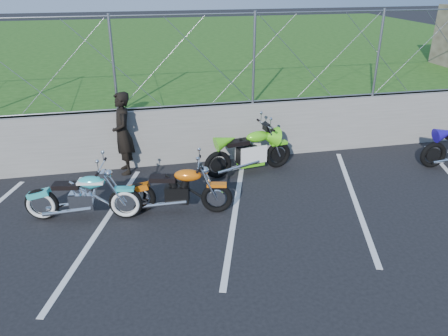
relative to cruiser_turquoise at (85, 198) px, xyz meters
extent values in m
plane|color=black|center=(2.66, -1.32, -0.41)|extent=(90.00, 90.00, 0.00)
cube|color=slate|center=(2.66, 2.18, 0.24)|extent=(30.00, 0.22, 1.30)
cube|color=#234E15|center=(2.66, 12.18, 0.24)|extent=(30.00, 20.00, 1.30)
cylinder|color=gray|center=(2.66, 2.18, 2.84)|extent=(28.00, 0.03, 0.03)
cylinder|color=gray|center=(2.66, 2.18, 0.94)|extent=(28.00, 0.03, 0.03)
cube|color=silver|center=(0.26, -0.32, -0.41)|extent=(1.49, 4.31, 0.01)
cube|color=silver|center=(2.66, -0.32, -0.41)|extent=(1.49, 4.31, 0.01)
cube|color=silver|center=(5.06, -0.32, -0.41)|extent=(1.49, 4.31, 0.01)
torus|color=black|center=(-0.75, 0.14, -0.11)|extent=(0.61, 0.21, 0.60)
torus|color=black|center=(0.70, -0.13, -0.11)|extent=(0.61, 0.21, 0.60)
cube|color=silver|center=(-0.04, 0.01, -0.05)|extent=(0.46, 0.33, 0.31)
ellipsoid|color=#2DB5B6|center=(0.15, -0.03, 0.31)|extent=(0.51, 0.31, 0.21)
cube|color=black|center=(-0.28, 0.05, 0.25)|extent=(0.49, 0.30, 0.08)
cube|color=#2DB5B6|center=(0.70, -0.13, 0.17)|extent=(0.37, 0.20, 0.05)
cylinder|color=silver|center=(0.36, -0.07, 0.61)|extent=(0.14, 0.65, 0.03)
torus|color=black|center=(0.96, 0.05, -0.12)|extent=(0.59, 0.23, 0.58)
torus|color=black|center=(2.32, -0.27, -0.12)|extent=(0.59, 0.23, 0.58)
cube|color=black|center=(1.62, -0.11, -0.04)|extent=(0.48, 0.35, 0.32)
ellipsoid|color=#DD620D|center=(1.82, -0.15, 0.33)|extent=(0.53, 0.33, 0.22)
cube|color=black|center=(1.39, -0.05, 0.27)|extent=(0.50, 0.32, 0.08)
cube|color=#DD620D|center=(2.32, -0.27, 0.15)|extent=(0.38, 0.22, 0.06)
cylinder|color=silver|center=(2.02, -0.20, 0.56)|extent=(0.18, 0.66, 0.03)
torus|color=black|center=(2.63, 1.16, -0.11)|extent=(0.62, 0.22, 0.61)
torus|color=black|center=(4.06, 1.41, -0.11)|extent=(0.62, 0.22, 0.61)
cube|color=black|center=(3.33, 1.28, -0.01)|extent=(0.51, 0.36, 0.35)
ellipsoid|color=#60E11C|center=(3.55, 1.32, 0.40)|extent=(0.57, 0.34, 0.24)
cube|color=black|center=(3.07, 1.23, 0.33)|extent=(0.54, 0.33, 0.09)
cube|color=#60E11C|center=(4.06, 1.41, 0.18)|extent=(0.41, 0.22, 0.06)
cylinder|color=silver|center=(3.72, 1.35, 0.64)|extent=(0.15, 0.73, 0.03)
torus|color=black|center=(7.45, 0.67, -0.11)|extent=(0.61, 0.16, 0.61)
imported|color=black|center=(0.72, 1.88, 0.48)|extent=(0.51, 0.70, 1.80)
camera|label=1|loc=(0.97, -7.14, 3.67)|focal=35.00mm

